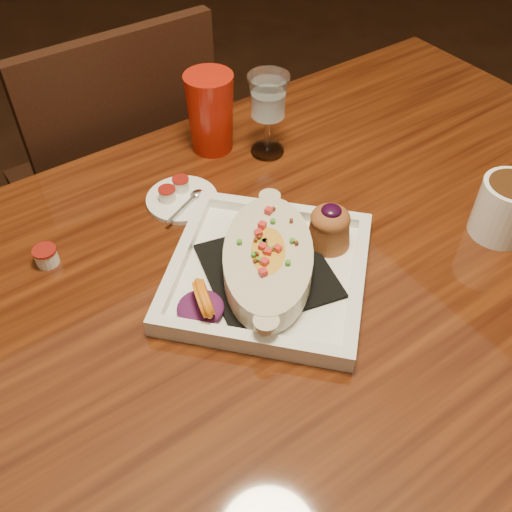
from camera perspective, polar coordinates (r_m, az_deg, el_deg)
floor at (r=1.49m, az=1.47°, el=-21.89°), size 7.00×7.00×0.00m
table at (r=0.92m, az=2.22°, el=-6.24°), size 1.50×0.90×0.75m
chair_far at (r=1.42m, az=-13.31°, el=6.78°), size 0.42×0.42×0.93m
plate at (r=0.83m, az=1.66°, el=-0.58°), size 0.39×0.39×0.08m
coffee_mug at (r=0.96m, az=23.79°, el=4.65°), size 0.12×0.09×0.10m
goblet at (r=1.02m, az=1.23°, el=15.23°), size 0.07×0.07×0.15m
saucer at (r=0.97m, az=-7.57°, el=5.78°), size 0.12×0.12×0.08m
creamer_loose at (r=0.91m, az=-20.25°, el=-0.00°), size 0.04×0.04×0.03m
red_tumbler at (r=1.06m, az=-4.57°, el=14.06°), size 0.09×0.09×0.15m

